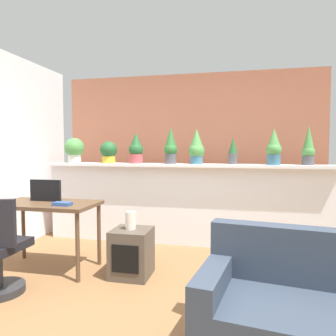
# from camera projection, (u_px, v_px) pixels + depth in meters

# --- Properties ---
(ground_plane) EXTENTS (12.00, 12.00, 0.00)m
(ground_plane) POSITION_uv_depth(u_px,v_px,m) (140.00, 318.00, 2.50)
(ground_plane) COLOR brown
(divider_wall) EXTENTS (4.00, 0.16, 1.10)m
(divider_wall) POSITION_uv_depth(u_px,v_px,m) (183.00, 206.00, 4.41)
(divider_wall) COLOR white
(divider_wall) RESTS_ON ground
(plant_shelf) EXTENTS (4.00, 0.31, 0.04)m
(plant_shelf) POSITION_uv_depth(u_px,v_px,m) (183.00, 165.00, 4.34)
(plant_shelf) COLOR white
(plant_shelf) RESTS_ON divider_wall
(brick_wall_behind) EXTENTS (4.00, 0.10, 2.50)m
(brick_wall_behind) POSITION_uv_depth(u_px,v_px,m) (190.00, 155.00, 4.96)
(brick_wall_behind) COLOR #AD664C
(brick_wall_behind) RESTS_ON ground
(potted_plant_0) EXTENTS (0.29, 0.29, 0.37)m
(potted_plant_0) POSITION_uv_depth(u_px,v_px,m) (74.00, 149.00, 4.67)
(potted_plant_0) COLOR silver
(potted_plant_0) RESTS_ON plant_shelf
(potted_plant_1) EXTENTS (0.25, 0.25, 0.31)m
(potted_plant_1) POSITION_uv_depth(u_px,v_px,m) (109.00, 152.00, 4.54)
(potted_plant_1) COLOR gold
(potted_plant_1) RESTS_ON plant_shelf
(potted_plant_2) EXTENTS (0.20, 0.20, 0.44)m
(potted_plant_2) POSITION_uv_depth(u_px,v_px,m) (136.00, 149.00, 4.47)
(potted_plant_2) COLOR #B7474C
(potted_plant_2) RESTS_ON plant_shelf
(potted_plant_3) EXTENTS (0.18, 0.18, 0.50)m
(potted_plant_3) POSITION_uv_depth(u_px,v_px,m) (171.00, 147.00, 4.34)
(potted_plant_3) COLOR #4C4C51
(potted_plant_3) RESTS_ON plant_shelf
(potted_plant_4) EXTENTS (0.22, 0.22, 0.48)m
(potted_plant_4) POSITION_uv_depth(u_px,v_px,m) (196.00, 147.00, 4.29)
(potted_plant_4) COLOR #386B84
(potted_plant_4) RESTS_ON plant_shelf
(potted_plant_5) EXTENTS (0.12, 0.12, 0.35)m
(potted_plant_5) POSITION_uv_depth(u_px,v_px,m) (233.00, 151.00, 4.21)
(potted_plant_5) COLOR #4C4C51
(potted_plant_5) RESTS_ON plant_shelf
(potted_plant_6) EXTENTS (0.19, 0.19, 0.47)m
(potted_plant_6) POSITION_uv_depth(u_px,v_px,m) (274.00, 148.00, 4.04)
(potted_plant_6) COLOR #386B84
(potted_plant_6) RESTS_ON plant_shelf
(potted_plant_7) EXTENTS (0.16, 0.16, 0.50)m
(potted_plant_7) POSITION_uv_depth(u_px,v_px,m) (308.00, 147.00, 4.00)
(potted_plant_7) COLOR #4C4C51
(potted_plant_7) RESTS_ON plant_shelf
(desk) EXTENTS (1.10, 0.60, 0.75)m
(desk) POSITION_uv_depth(u_px,v_px,m) (47.00, 210.00, 3.49)
(desk) COLOR brown
(desk) RESTS_ON ground
(tv_monitor) EXTENTS (0.37, 0.04, 0.24)m
(tv_monitor) POSITION_uv_depth(u_px,v_px,m) (46.00, 190.00, 3.57)
(tv_monitor) COLOR black
(tv_monitor) RESTS_ON desk
(side_cube_shelf) EXTENTS (0.40, 0.41, 0.50)m
(side_cube_shelf) POSITION_uv_depth(u_px,v_px,m) (132.00, 253.00, 3.32)
(side_cube_shelf) COLOR #4C4238
(side_cube_shelf) RESTS_ON ground
(vase_on_shelf) EXTENTS (0.11, 0.11, 0.19)m
(vase_on_shelf) POSITION_uv_depth(u_px,v_px,m) (131.00, 220.00, 3.31)
(vase_on_shelf) COLOR silver
(vase_on_shelf) RESTS_ON side_cube_shelf
(book_on_desk) EXTENTS (0.19, 0.11, 0.04)m
(book_on_desk) POSITION_uv_depth(u_px,v_px,m) (62.00, 204.00, 3.30)
(book_on_desk) COLOR #2D4C8C
(book_on_desk) RESTS_ON desk
(couch) EXTENTS (1.66, 0.99, 0.80)m
(couch) POSITION_uv_depth(u_px,v_px,m) (328.00, 323.00, 1.92)
(couch) COLOR #333D4C
(couch) RESTS_ON ground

